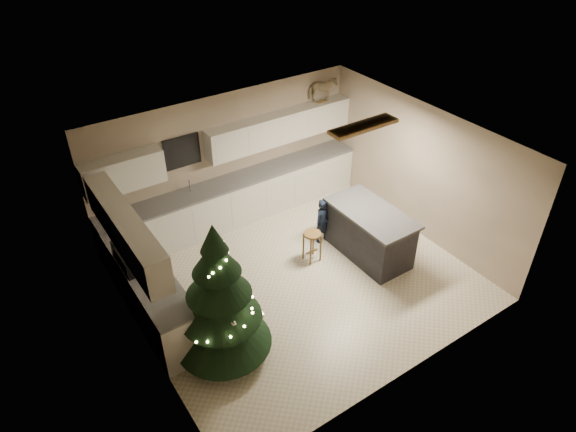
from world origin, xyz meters
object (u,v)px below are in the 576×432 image
(toddler, at_px, (323,221))
(rocking_horse, at_px, (322,90))
(christmas_tree, at_px, (220,305))
(bar_stool, at_px, (312,240))
(island, at_px, (369,233))

(toddler, xyz_separation_m, rocking_horse, (1.17, 1.67, 1.80))
(christmas_tree, distance_m, toddler, 3.19)
(bar_stool, height_order, christmas_tree, christmas_tree)
(bar_stool, bearing_deg, christmas_tree, -156.89)
(island, height_order, christmas_tree, christmas_tree)
(christmas_tree, xyz_separation_m, rocking_horse, (4.02, 3.02, 1.29))
(christmas_tree, height_order, rocking_horse, rocking_horse)
(bar_stool, distance_m, rocking_horse, 3.18)
(christmas_tree, xyz_separation_m, toddler, (2.85, 1.35, -0.51))
(island, bearing_deg, toddler, 120.59)
(bar_stool, xyz_separation_m, christmas_tree, (-2.35, -1.00, 0.51))
(toddler, bearing_deg, christmas_tree, -156.21)
(rocking_horse, bearing_deg, bar_stool, 163.14)
(bar_stool, distance_m, toddler, 0.61)
(toddler, height_order, rocking_horse, rocking_horse)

